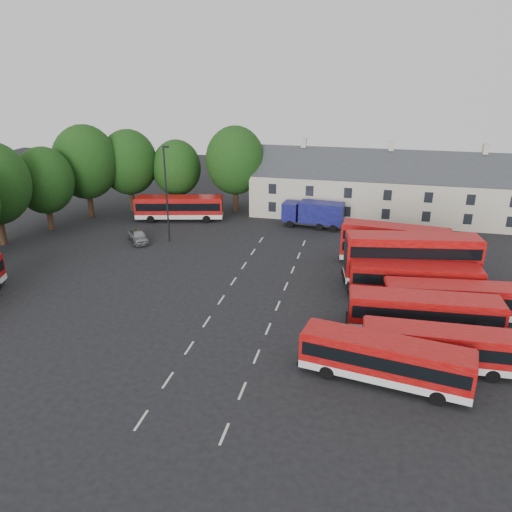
% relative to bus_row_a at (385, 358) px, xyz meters
% --- Properties ---
extents(ground, '(140.00, 140.00, 0.00)m').
position_rel_bus_row_a_xyz_m(ground, '(-13.59, 7.01, -1.81)').
color(ground, black).
rests_on(ground, ground).
extents(lane_markings, '(5.15, 33.80, 0.01)m').
position_rel_bus_row_a_xyz_m(lane_markings, '(-11.09, 9.01, -1.81)').
color(lane_markings, beige).
rests_on(lane_markings, ground).
extents(treeline, '(29.92, 32.59, 12.01)m').
position_rel_bus_row_a_xyz_m(treeline, '(-34.33, 26.38, 4.87)').
color(treeline, black).
rests_on(treeline, ground).
extents(terrace_houses, '(35.70, 7.13, 10.06)m').
position_rel_bus_row_a_xyz_m(terrace_houses, '(0.41, 37.01, 2.05)').
color(terrace_houses, beige).
rests_on(terrace_houses, ground).
extents(bus_row_a, '(10.92, 4.19, 3.01)m').
position_rel_bus_row_a_xyz_m(bus_row_a, '(0.00, 0.00, 0.00)').
color(bus_row_a, silver).
rests_on(bus_row_a, ground).
extents(bus_row_b, '(10.21, 2.63, 2.87)m').
position_rel_bus_row_a_xyz_m(bus_row_b, '(3.59, 2.50, -0.09)').
color(bus_row_b, silver).
rests_on(bus_row_b, ground).
extents(bus_row_c, '(11.24, 3.27, 3.14)m').
position_rel_bus_row_a_xyz_m(bus_row_c, '(2.89, 6.93, 0.07)').
color(bus_row_c, silver).
rests_on(bus_row_c, ground).
extents(bus_row_d, '(10.53, 3.45, 2.92)m').
position_rel_bus_row_a_xyz_m(bus_row_d, '(5.17, 10.10, -0.06)').
color(bus_row_d, silver).
rests_on(bus_row_d, ground).
extents(bus_row_e, '(11.20, 3.39, 3.12)m').
position_rel_bus_row_a_xyz_m(bus_row_e, '(2.59, 13.18, 0.06)').
color(bus_row_e, silver).
rests_on(bus_row_e, ground).
extents(bus_dd_south, '(12.11, 4.57, 4.85)m').
position_rel_bus_row_a_xyz_m(bus_dd_south, '(2.38, 15.87, 0.95)').
color(bus_dd_south, silver).
rests_on(bus_dd_south, ground).
extents(bus_dd_north, '(10.59, 3.58, 4.26)m').
position_rel_bus_row_a_xyz_m(bus_dd_north, '(1.06, 20.25, 0.61)').
color(bus_dd_north, silver).
rests_on(bus_dd_north, ground).
extents(bus_north, '(11.42, 5.04, 3.15)m').
position_rel_bus_row_a_xyz_m(bus_north, '(-25.52, 30.06, 0.08)').
color(bus_north, silver).
rests_on(bus_north, ground).
extents(box_truck, '(7.63, 3.03, 3.25)m').
position_rel_bus_row_a_xyz_m(box_truck, '(-8.28, 31.06, 0.02)').
color(box_truck, black).
rests_on(box_truck, ground).
extents(silver_car, '(4.00, 4.43, 1.46)m').
position_rel_bus_row_a_xyz_m(silver_car, '(-27.13, 21.17, -1.08)').
color(silver_car, '#999CA0').
rests_on(silver_car, ground).
extents(lamppost, '(0.76, 0.42, 10.89)m').
position_rel_bus_row_a_xyz_m(lamppost, '(-23.71, 22.11, 4.00)').
color(lamppost, black).
rests_on(lamppost, ground).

